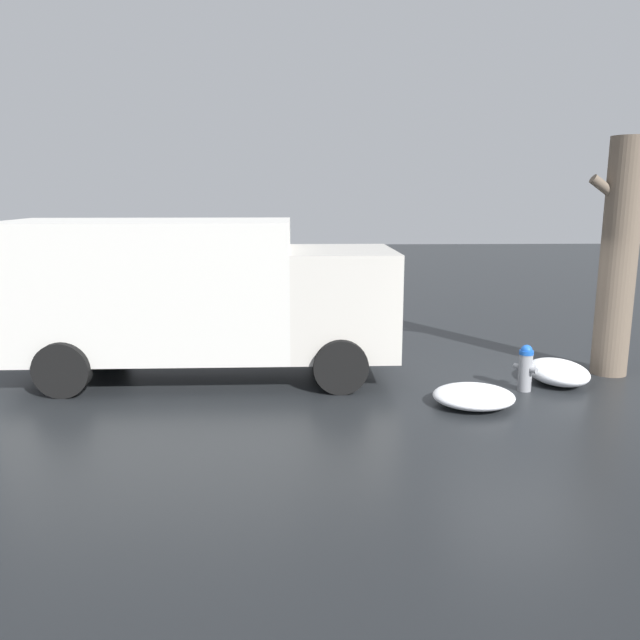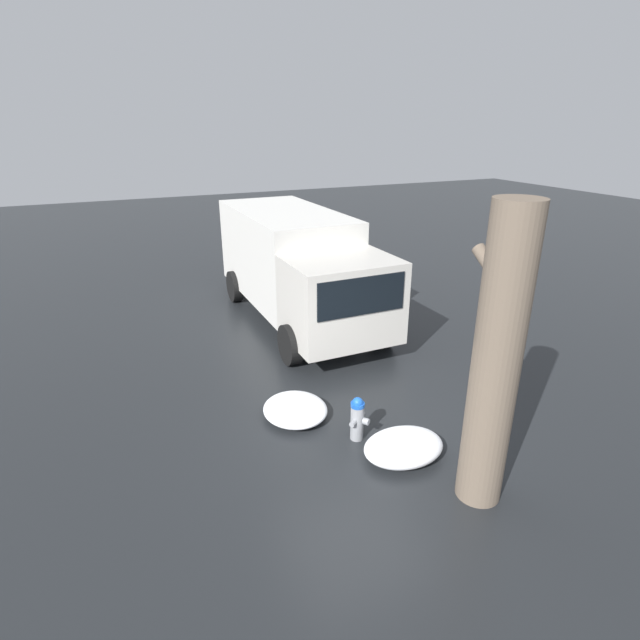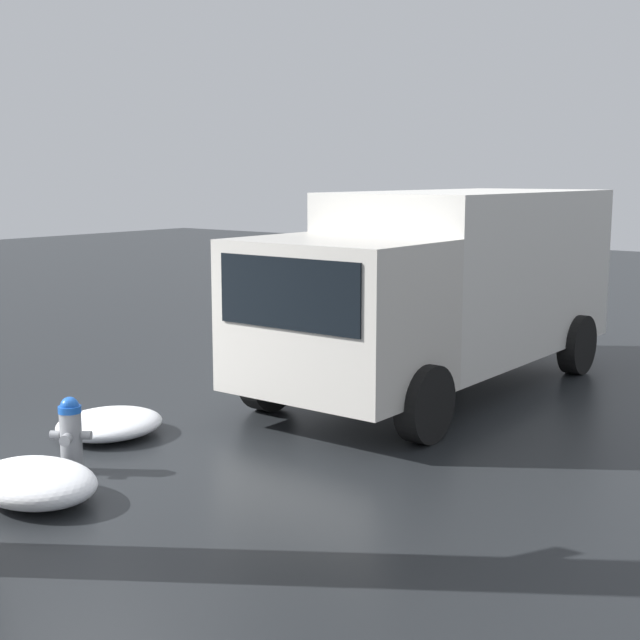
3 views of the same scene
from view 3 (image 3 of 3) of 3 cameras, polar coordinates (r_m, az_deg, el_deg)
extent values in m
plane|color=black|center=(9.56, -15.56, -9.31)|extent=(60.00, 60.00, 0.00)
cylinder|color=gray|center=(9.47, -15.64, -7.54)|extent=(0.22, 0.22, 0.62)
cylinder|color=blue|center=(9.38, -15.73, -5.52)|extent=(0.23, 0.23, 0.07)
sphere|color=blue|center=(9.37, -15.74, -5.32)|extent=(0.19, 0.19, 0.19)
cylinder|color=gray|center=(9.30, -15.95, -7.38)|extent=(0.15, 0.15, 0.11)
cylinder|color=gray|center=(9.40, -14.72, -7.15)|extent=(0.13, 0.13, 0.09)
cylinder|color=gray|center=(9.50, -16.59, -7.06)|extent=(0.13, 0.13, 0.09)
cube|color=beige|center=(10.49, 1.11, 0.27)|extent=(1.83, 2.34, 1.80)
cube|color=black|center=(9.72, -2.10, 1.70)|extent=(0.04, 1.96, 0.79)
cube|color=silver|center=(13.28, 9.73, 3.15)|extent=(4.88, 2.36, 2.31)
cylinder|color=black|center=(10.12, 6.74, -5.34)|extent=(0.90, 0.29, 0.90)
cylinder|color=black|center=(11.45, -3.33, -3.57)|extent=(0.90, 0.29, 0.90)
cylinder|color=black|center=(14.06, 16.13, -1.51)|extent=(0.90, 0.29, 0.90)
cylinder|color=black|center=(15.05, 7.86, -0.54)|extent=(0.90, 0.29, 0.90)
ellipsoid|color=white|center=(8.76, -17.78, -9.87)|extent=(0.99, 1.32, 0.37)
ellipsoid|color=white|center=(10.66, -13.31, -6.47)|extent=(1.26, 1.14, 0.29)
camera|label=1|loc=(19.39, -24.57, 9.13)|focal=35.00mm
camera|label=2|loc=(11.00, -58.37, 15.44)|focal=28.00mm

